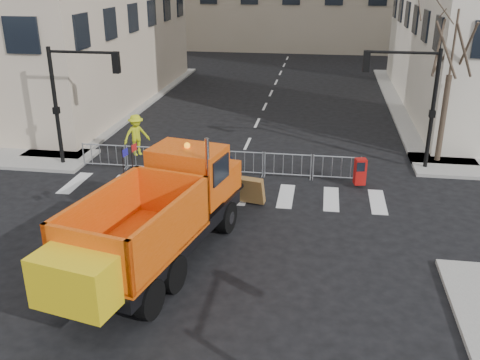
% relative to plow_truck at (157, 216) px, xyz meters
% --- Properties ---
extents(ground, '(120.00, 120.00, 0.00)m').
position_rel_plow_truck_xyz_m(ground, '(0.95, 0.43, -1.70)').
color(ground, black).
rests_on(ground, ground).
extents(sidewalk_back, '(64.00, 5.00, 0.15)m').
position_rel_plow_truck_xyz_m(sidewalk_back, '(0.95, 8.93, -1.62)').
color(sidewalk_back, gray).
rests_on(sidewalk_back, ground).
extents(traffic_light_left, '(0.18, 0.18, 5.40)m').
position_rel_plow_truck_xyz_m(traffic_light_left, '(-7.05, 7.93, 1.00)').
color(traffic_light_left, black).
rests_on(traffic_light_left, ground).
extents(traffic_light_right, '(0.18, 0.18, 5.40)m').
position_rel_plow_truck_xyz_m(traffic_light_right, '(9.45, 9.93, 1.00)').
color(traffic_light_right, black).
rests_on(traffic_light_right, ground).
extents(crowd_barriers, '(12.60, 0.60, 1.10)m').
position_rel_plow_truck_xyz_m(crowd_barriers, '(0.20, 8.03, -1.15)').
color(crowd_barriers, '#9EA0A5').
rests_on(crowd_barriers, ground).
extents(street_tree, '(3.00, 3.00, 7.50)m').
position_rel_plow_truck_xyz_m(street_tree, '(10.15, 10.93, 2.05)').
color(street_tree, '#382B21').
rests_on(street_tree, ground).
extents(plow_truck, '(4.69, 10.17, 3.82)m').
position_rel_plow_truck_xyz_m(plow_truck, '(0.00, 0.00, 0.00)').
color(plow_truck, black).
rests_on(plow_truck, ground).
extents(cop_a, '(0.77, 0.61, 1.84)m').
position_rel_plow_truck_xyz_m(cop_a, '(1.24, 5.28, -0.78)').
color(cop_a, black).
rests_on(cop_a, ground).
extents(cop_b, '(1.05, 0.88, 1.92)m').
position_rel_plow_truck_xyz_m(cop_b, '(0.62, 5.89, -0.74)').
color(cop_b, black).
rests_on(cop_b, ground).
extents(cop_c, '(0.90, 1.30, 2.05)m').
position_rel_plow_truck_xyz_m(cop_c, '(0.96, 4.97, -0.67)').
color(cop_c, black).
rests_on(cop_c, ground).
extents(worker, '(1.45, 1.40, 1.98)m').
position_rel_plow_truck_xyz_m(worker, '(-3.96, 9.46, -0.55)').
color(worker, '#C7D018').
rests_on(worker, sidewalk_back).
extents(newspaper_box, '(0.52, 0.48, 1.10)m').
position_rel_plow_truck_xyz_m(newspaper_box, '(6.39, 7.35, -1.00)').
color(newspaper_box, '#A60F0C').
rests_on(newspaper_box, sidewalk_back).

